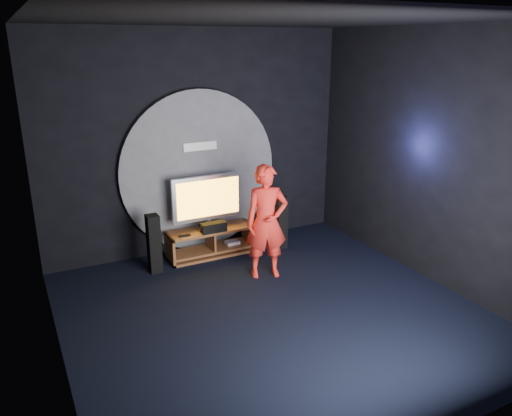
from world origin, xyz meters
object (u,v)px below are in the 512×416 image
(tower_speaker_right, at_px, (280,222))
(subwoofer, at_px, (259,237))
(media_console, at_px, (211,244))
(tower_speaker_left, at_px, (154,244))
(player, at_px, (266,222))
(tv, at_px, (208,200))

(tower_speaker_right, distance_m, subwoofer, 0.44)
(media_console, bearing_deg, tower_speaker_left, -169.31)
(tower_speaker_left, xyz_separation_m, tower_speaker_right, (2.12, -0.05, 0.00))
(media_console, bearing_deg, subwoofer, -3.41)
(tower_speaker_right, bearing_deg, subwoofer, 149.13)
(tower_speaker_left, relative_size, subwoofer, 2.47)
(media_console, height_order, player, player)
(tower_speaker_right, height_order, player, player)
(tv, relative_size, tower_speaker_left, 1.30)
(media_console, xyz_separation_m, subwoofer, (0.84, -0.05, -0.01))
(player, bearing_deg, tower_speaker_left, 165.59)
(tv, distance_m, tower_speaker_right, 1.28)
(tv, height_order, tower_speaker_left, tv)
(media_console, bearing_deg, tv, 96.00)
(media_console, relative_size, subwoofer, 3.88)
(media_console, xyz_separation_m, tower_speaker_right, (1.15, -0.23, 0.25))
(tower_speaker_right, distance_m, player, 1.15)
(subwoofer, bearing_deg, tower_speaker_left, -175.78)
(media_console, distance_m, tv, 0.73)
(tower_speaker_left, distance_m, player, 1.71)
(tv, xyz_separation_m, player, (0.45, -1.12, -0.09))
(subwoofer, bearing_deg, tv, 172.13)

